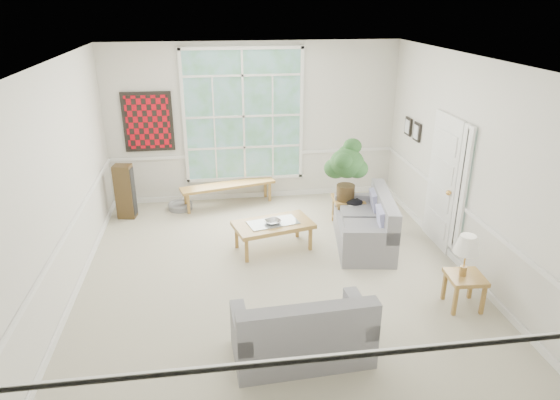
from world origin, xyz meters
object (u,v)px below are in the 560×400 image
object	(u,v)px
loveseat_front	(302,324)
side_table	(463,291)
loveseat_right	(364,221)
end_table	(347,212)
coffee_table	(273,236)

from	to	relation	value
loveseat_front	side_table	bearing A→B (deg)	12.92
side_table	loveseat_right	bearing A→B (deg)	112.37
loveseat_right	end_table	bearing A→B (deg)	103.04
loveseat_front	end_table	world-z (taller)	loveseat_front
side_table	loveseat_front	bearing A→B (deg)	-163.99
end_table	loveseat_right	bearing A→B (deg)	-86.26
loveseat_front	side_table	distance (m)	2.32
loveseat_right	end_table	distance (m)	0.80
end_table	loveseat_front	bearing A→B (deg)	-113.34
coffee_table	end_table	world-z (taller)	end_table
loveseat_right	side_table	size ratio (longest dim) A/B	3.47
loveseat_front	end_table	size ratio (longest dim) A/B	2.93
loveseat_front	coffee_table	xyz separation A→B (m)	(0.02, 2.57, -0.18)
coffee_table	side_table	distance (m)	2.93
loveseat_right	side_table	bearing A→B (deg)	-58.34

